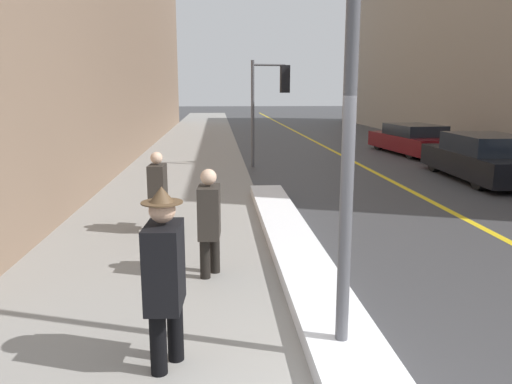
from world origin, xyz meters
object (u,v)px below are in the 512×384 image
at_px(lamp_post, 351,76).
at_px(pedestrian_in_fedora, 165,272).
at_px(parked_car_maroon, 413,140).
at_px(pedestrian_in_glasses, 209,218).
at_px(parked_car_black, 483,158).
at_px(traffic_light_near, 273,91).
at_px(pedestrian_with_shoulder_bag, 158,188).

relative_size(lamp_post, pedestrian_in_fedora, 2.54).
xyz_separation_m(lamp_post, pedestrian_in_fedora, (-1.65, -0.02, -1.72)).
xyz_separation_m(lamp_post, parked_car_maroon, (6.80, 15.43, -2.09)).
distance_m(pedestrian_in_fedora, pedestrian_in_glasses, 2.36).
relative_size(parked_car_black, parked_car_maroon, 0.99).
bearing_deg(lamp_post, traffic_light_near, 86.65).
xyz_separation_m(lamp_post, traffic_light_near, (0.73, 12.53, -0.13)).
bearing_deg(traffic_light_near, parked_car_maroon, 18.16).
distance_m(traffic_light_near, pedestrian_in_fedora, 12.88).
height_order(traffic_light_near, pedestrian_in_fedora, traffic_light_near).
height_order(lamp_post, parked_car_black, lamp_post).
bearing_deg(traffic_light_near, pedestrian_in_fedora, -108.12).
bearing_deg(traffic_light_near, pedestrian_in_glasses, -108.51).
relative_size(pedestrian_in_fedora, parked_car_maroon, 0.35).
relative_size(lamp_post, pedestrian_with_shoulder_bag, 2.96).
height_order(lamp_post, pedestrian_with_shoulder_bag, lamp_post).
xyz_separation_m(traffic_light_near, pedestrian_in_glasses, (-2.01, -10.23, -1.70)).
height_order(lamp_post, pedestrian_in_fedora, lamp_post).
bearing_deg(parked_car_black, pedestrian_in_glasses, 134.80).
relative_size(pedestrian_in_fedora, parked_car_black, 0.35).
bearing_deg(pedestrian_with_shoulder_bag, lamp_post, 29.46).
xyz_separation_m(pedestrian_in_glasses, parked_car_maroon, (8.08, 13.13, -0.26)).
xyz_separation_m(lamp_post, parked_car_black, (6.49, 9.38, -2.04)).
bearing_deg(lamp_post, pedestrian_in_glasses, 119.03).
height_order(pedestrian_in_fedora, pedestrian_with_shoulder_bag, pedestrian_in_fedora).
bearing_deg(lamp_post, pedestrian_in_fedora, -179.20).
bearing_deg(pedestrian_in_fedora, parked_car_maroon, 154.71).
bearing_deg(pedestrian_in_fedora, pedestrian_with_shoulder_bag, -169.40).
xyz_separation_m(pedestrian_with_shoulder_bag, parked_car_black, (8.71, 4.82, -0.19)).
distance_m(parked_car_black, parked_car_maroon, 6.07).
bearing_deg(parked_car_maroon, pedestrian_with_shoulder_bag, 134.76).
distance_m(lamp_post, pedestrian_in_fedora, 2.38).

